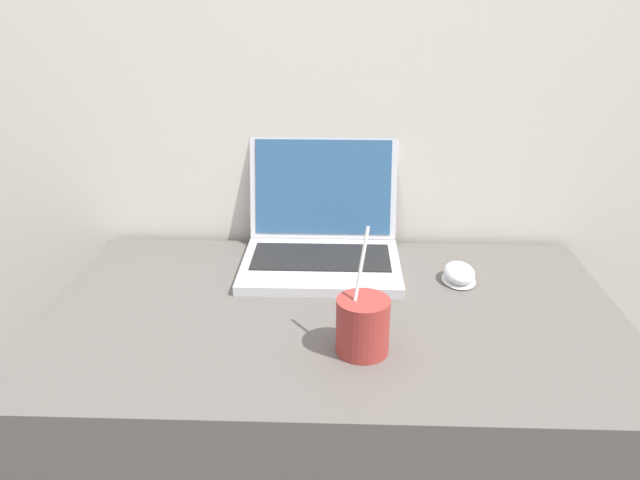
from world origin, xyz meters
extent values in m
cube|color=silver|center=(0.00, 0.70, 1.25)|extent=(7.00, 0.04, 2.50)
cube|color=#5B5651|center=(0.00, 0.33, 0.38)|extent=(1.09, 0.66, 0.76)
cube|color=silver|center=(-0.03, 0.51, 0.77)|extent=(0.34, 0.26, 0.02)
cube|color=black|center=(-0.03, 0.53, 0.78)|extent=(0.30, 0.14, 0.00)
cube|color=silver|center=(-0.03, 0.66, 0.89)|extent=(0.34, 0.06, 0.24)
cube|color=#2D567F|center=(-0.03, 0.66, 0.89)|extent=(0.31, 0.05, 0.21)
cylinder|color=#9E332D|center=(0.05, 0.19, 0.80)|extent=(0.09, 0.09, 0.10)
cylinder|color=black|center=(0.05, 0.19, 0.85)|extent=(0.08, 0.08, 0.01)
cylinder|color=white|center=(0.04, 0.19, 0.88)|extent=(0.04, 0.05, 0.18)
ellipsoid|color=white|center=(0.26, 0.46, 0.76)|extent=(0.07, 0.09, 0.01)
ellipsoid|color=silver|center=(0.26, 0.46, 0.77)|extent=(0.06, 0.09, 0.04)
camera|label=1|loc=(0.01, -0.71, 1.33)|focal=35.00mm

